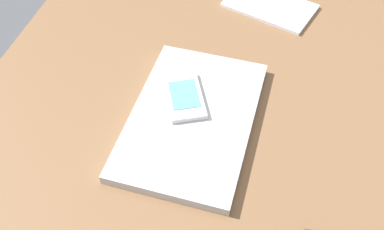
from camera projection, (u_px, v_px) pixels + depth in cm
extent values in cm
cube|color=brown|center=(191.00, 90.00, 88.31)|extent=(120.00, 80.00, 3.00)
cube|color=#B7BABC|center=(192.00, 119.00, 80.41)|extent=(33.75, 22.43, 1.88)
cube|color=silver|center=(182.00, 96.00, 82.02)|extent=(13.04, 10.57, 1.04)
cube|color=#5993E0|center=(182.00, 94.00, 81.57)|extent=(8.51, 7.48, 0.14)
cube|color=white|center=(270.00, 6.00, 102.98)|extent=(17.27, 22.28, 0.80)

